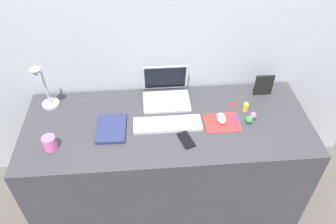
# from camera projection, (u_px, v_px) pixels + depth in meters

# --- Properties ---
(ground_plane) EXTENTS (6.00, 6.00, 0.00)m
(ground_plane) POSITION_uv_depth(u_px,v_px,m) (167.00, 193.00, 2.49)
(ground_plane) COLOR #59514C
(back_wall) EXTENTS (2.95, 0.05, 1.63)m
(back_wall) POSITION_uv_depth(u_px,v_px,m) (163.00, 76.00, 2.23)
(back_wall) COLOR #B2B7C1
(back_wall) RESTS_ON ground_plane
(desk) EXTENTS (1.75, 0.69, 0.74)m
(desk) POSITION_uv_depth(u_px,v_px,m) (167.00, 162.00, 2.25)
(desk) COLOR #38383D
(desk) RESTS_ON ground_plane
(laptop) EXTENTS (0.30, 0.25, 0.21)m
(laptop) POSITION_uv_depth(u_px,v_px,m) (166.00, 91.00, 2.15)
(laptop) COLOR silver
(laptop) RESTS_ON desk
(keyboard) EXTENTS (0.41, 0.13, 0.02)m
(keyboard) POSITION_uv_depth(u_px,v_px,m) (168.00, 124.00, 1.98)
(keyboard) COLOR silver
(keyboard) RESTS_ON desk
(mousepad) EXTENTS (0.21, 0.17, 0.00)m
(mousepad) POSITION_uv_depth(u_px,v_px,m) (222.00, 123.00, 2.00)
(mousepad) COLOR red
(mousepad) RESTS_ON desk
(mouse) EXTENTS (0.06, 0.10, 0.03)m
(mouse) POSITION_uv_depth(u_px,v_px,m) (221.00, 118.00, 2.00)
(mouse) COLOR silver
(mouse) RESTS_ON mousepad
(cell_phone) EXTENTS (0.10, 0.14, 0.01)m
(cell_phone) POSITION_uv_depth(u_px,v_px,m) (186.00, 140.00, 1.89)
(cell_phone) COLOR black
(cell_phone) RESTS_ON desk
(desk_lamp) EXTENTS (0.11, 0.17, 0.35)m
(desk_lamp) POSITION_uv_depth(u_px,v_px,m) (44.00, 89.00, 1.99)
(desk_lamp) COLOR #B7B7BC
(desk_lamp) RESTS_ON desk
(notebook_pad) EXTENTS (0.18, 0.25, 0.02)m
(notebook_pad) POSITION_uv_depth(u_px,v_px,m) (112.00, 128.00, 1.95)
(notebook_pad) COLOR navy
(notebook_pad) RESTS_ON desk
(picture_frame) EXTENTS (0.12, 0.02, 0.15)m
(picture_frame) POSITION_uv_depth(u_px,v_px,m) (264.00, 85.00, 2.16)
(picture_frame) COLOR black
(picture_frame) RESTS_ON desk
(coffee_mug) EXTENTS (0.08, 0.08, 0.08)m
(coffee_mug) POSITION_uv_depth(u_px,v_px,m) (50.00, 143.00, 1.82)
(coffee_mug) COLOR pink
(coffee_mug) RESTS_ON desk
(toy_figurine_yellow) EXTENTS (0.04, 0.04, 0.07)m
(toy_figurine_yellow) POSITION_uv_depth(u_px,v_px,m) (246.00, 106.00, 2.06)
(toy_figurine_yellow) COLOR yellow
(toy_figurine_yellow) RESTS_ON desk
(toy_figurine_purple) EXTENTS (0.04, 0.04, 0.04)m
(toy_figurine_purple) POSITION_uv_depth(u_px,v_px,m) (235.00, 116.00, 2.01)
(toy_figurine_purple) COLOR purple
(toy_figurine_purple) RESTS_ON desk
(toy_figurine_green) EXTENTS (0.04, 0.04, 0.05)m
(toy_figurine_green) POSITION_uv_depth(u_px,v_px,m) (249.00, 120.00, 1.99)
(toy_figurine_green) COLOR green
(toy_figurine_green) RESTS_ON desk
(toy_figurine_pink) EXTENTS (0.04, 0.04, 0.05)m
(toy_figurine_pink) POSITION_uv_depth(u_px,v_px,m) (253.00, 116.00, 2.01)
(toy_figurine_pink) COLOR pink
(toy_figurine_pink) RESTS_ON desk
(toy_figurine_red) EXTENTS (0.03, 0.03, 0.04)m
(toy_figurine_red) POSITION_uv_depth(u_px,v_px,m) (233.00, 102.00, 2.11)
(toy_figurine_red) COLOR red
(toy_figurine_red) RESTS_ON desk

